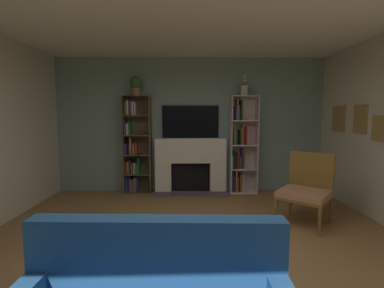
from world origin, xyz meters
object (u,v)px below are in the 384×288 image
at_px(fireplace, 191,163).
at_px(bookshelf_left, 135,148).
at_px(potted_plant, 136,85).
at_px(tv, 191,122).
at_px(armchair, 306,188).
at_px(vase_with_flowers, 244,90).
at_px(bookshelf_right, 240,147).

height_order(fireplace, bookshelf_left, bookshelf_left).
bearing_deg(potted_plant, bookshelf_left, 151.38).
bearing_deg(potted_plant, tv, 6.30).
xyz_separation_m(fireplace, tv, (0.00, 0.09, 0.86)).
height_order(bookshelf_left, potted_plant, potted_plant).
bearing_deg(bookshelf_left, armchair, -31.49).
xyz_separation_m(fireplace, vase_with_flowers, (1.09, -0.03, 1.51)).
bearing_deg(potted_plant, vase_with_flowers, -0.02).
xyz_separation_m(bookshelf_left, vase_with_flowers, (2.23, -0.03, 1.19)).
relative_size(fireplace, bookshelf_right, 0.78).
bearing_deg(vase_with_flowers, armchair, -70.57).
distance_m(bookshelf_left, potted_plant, 1.28).
bearing_deg(vase_with_flowers, bookshelf_right, 157.45).
relative_size(tv, armchair, 1.12).
relative_size(bookshelf_left, bookshelf_right, 1.00).
distance_m(bookshelf_left, vase_with_flowers, 2.53).
height_order(fireplace, potted_plant, potted_plant).
bearing_deg(armchair, potted_plant, 148.45).
xyz_separation_m(tv, bookshelf_right, (1.03, -0.10, -0.51)).
distance_m(tv, potted_plant, 1.32).
height_order(bookshelf_right, potted_plant, potted_plant).
bearing_deg(bookshelf_right, armchair, -69.11).
bearing_deg(fireplace, bookshelf_left, 179.90).
bearing_deg(tv, vase_with_flowers, -6.33).
height_order(fireplace, tv, tv).
distance_m(tv, vase_with_flowers, 1.27).
relative_size(vase_with_flowers, armchair, 0.39).
distance_m(fireplace, bookshelf_left, 1.19).
xyz_separation_m(bookshelf_left, armchair, (2.83, -1.74, -0.40)).
xyz_separation_m(vase_with_flowers, armchair, (0.60, -1.70, -1.58)).
relative_size(potted_plant, armchair, 0.36).
relative_size(bookshelf_right, vase_with_flowers, 4.86).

